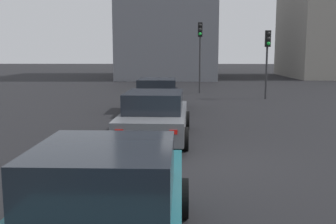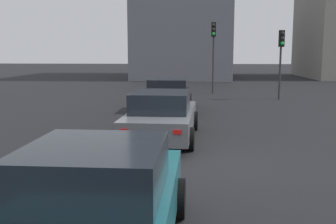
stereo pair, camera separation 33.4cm
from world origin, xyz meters
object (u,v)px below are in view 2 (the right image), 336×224
(traffic_light_near_right, at_px, (281,50))
(car_grey_right_second, at_px, (162,116))
(car_black_right_lead, at_px, (168,95))
(car_teal_right_third, at_px, (99,203))
(traffic_light_near_left, at_px, (213,43))

(traffic_light_near_right, bearing_deg, car_grey_right_second, -35.71)
(car_black_right_lead, xyz_separation_m, car_teal_right_third, (-13.08, -0.05, 0.03))
(traffic_light_near_right, bearing_deg, car_teal_right_third, -25.75)
(car_black_right_lead, relative_size, car_grey_right_second, 0.98)
(car_black_right_lead, relative_size, traffic_light_near_left, 1.04)
(car_black_right_lead, relative_size, traffic_light_near_right, 1.22)
(car_black_right_lead, height_order, car_grey_right_second, car_grey_right_second)
(car_black_right_lead, bearing_deg, car_teal_right_third, 179.91)
(traffic_light_near_left, distance_m, traffic_light_near_right, 4.85)
(car_grey_right_second, distance_m, car_teal_right_third, 7.14)
(car_black_right_lead, height_order, traffic_light_near_left, traffic_light_near_left)
(car_black_right_lead, bearing_deg, car_grey_right_second, -178.08)
(car_black_right_lead, distance_m, traffic_light_near_right, 7.74)
(car_black_right_lead, xyz_separation_m, traffic_light_near_left, (7.85, -2.33, 2.50))
(traffic_light_near_left, bearing_deg, car_black_right_lead, -10.80)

